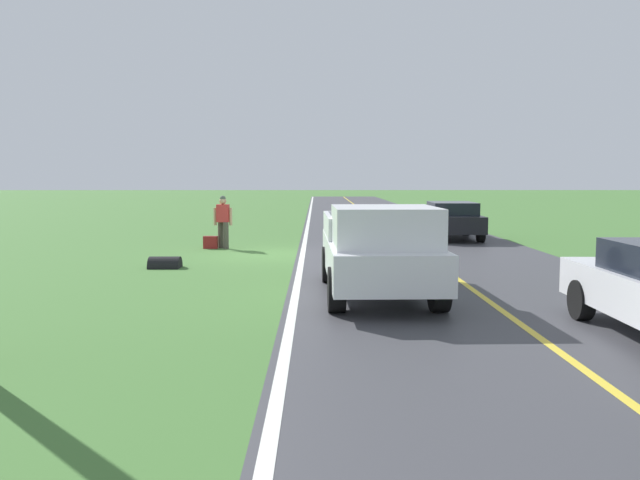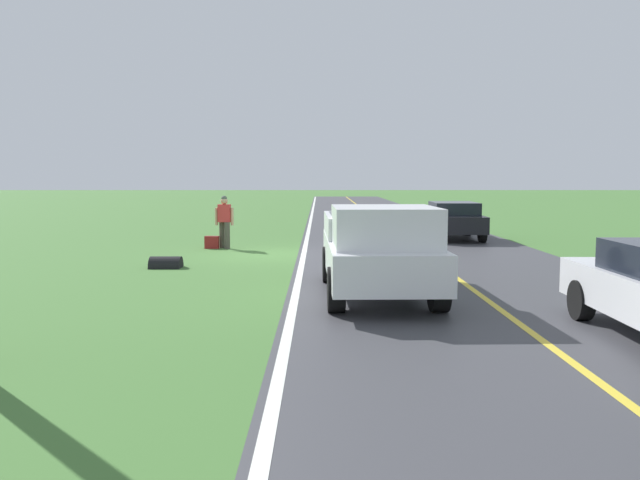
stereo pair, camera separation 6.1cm
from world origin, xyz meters
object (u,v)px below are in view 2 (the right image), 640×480
at_px(pickup_truck_passing, 379,248).
at_px(sedan_near_oncoming, 453,219).
at_px(hitchhiker_walking, 225,219).
at_px(suitcase_carried, 212,242).

xyz_separation_m(pickup_truck_passing, sedan_near_oncoming, (-3.95, -12.20, -0.21)).
relative_size(hitchhiker_walking, suitcase_carried, 3.80).
bearing_deg(suitcase_carried, sedan_near_oncoming, 114.45).
bearing_deg(suitcase_carried, pickup_truck_passing, 31.18).
distance_m(hitchhiker_walking, sedan_near_oncoming, 8.92).
height_order(hitchhiker_walking, sedan_near_oncoming, hitchhiker_walking).
xyz_separation_m(hitchhiker_walking, sedan_near_oncoming, (-8.25, -3.38, -0.23)).
bearing_deg(hitchhiker_walking, pickup_truck_passing, 116.00).
distance_m(suitcase_carried, sedan_near_oncoming, 9.35).
relative_size(suitcase_carried, sedan_near_oncoming, 0.10).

